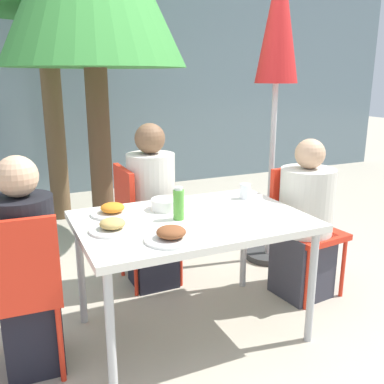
{
  "coord_description": "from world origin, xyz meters",
  "views": [
    {
      "loc": [
        -0.94,
        -2.08,
        1.49
      ],
      "look_at": [
        0.0,
        0.0,
        0.87
      ],
      "focal_mm": 40.0,
      "sensor_mm": 36.0,
      "label": 1
    }
  ],
  "objects_px": {
    "chair_left": "(17,285)",
    "drinking_cup": "(245,191)",
    "salad_bowl": "(166,204)",
    "bottle": "(179,204)",
    "chair_right": "(302,220)",
    "chair_far": "(139,216)",
    "person_left": "(27,273)",
    "person_right": "(305,225)",
    "closed_umbrella": "(278,37)",
    "person_far": "(152,211)"
  },
  "relations": [
    {
      "from": "chair_left",
      "to": "drinking_cup",
      "type": "xyz_separation_m",
      "value": [
        1.42,
        0.24,
        0.25
      ]
    },
    {
      "from": "drinking_cup",
      "to": "salad_bowl",
      "type": "height_order",
      "value": "drinking_cup"
    },
    {
      "from": "bottle",
      "to": "chair_right",
      "type": "bearing_deg",
      "value": 9.94
    },
    {
      "from": "chair_far",
      "to": "drinking_cup",
      "type": "xyz_separation_m",
      "value": [
        0.56,
        -0.51,
        0.25
      ]
    },
    {
      "from": "person_left",
      "to": "chair_right",
      "type": "distance_m",
      "value": 1.82
    },
    {
      "from": "chair_right",
      "to": "salad_bowl",
      "type": "bearing_deg",
      "value": -7.69
    },
    {
      "from": "person_right",
      "to": "closed_umbrella",
      "type": "height_order",
      "value": "closed_umbrella"
    },
    {
      "from": "bottle",
      "to": "salad_bowl",
      "type": "height_order",
      "value": "bottle"
    },
    {
      "from": "chair_right",
      "to": "drinking_cup",
      "type": "bearing_deg",
      "value": -10.17
    },
    {
      "from": "bottle",
      "to": "drinking_cup",
      "type": "height_order",
      "value": "bottle"
    },
    {
      "from": "chair_far",
      "to": "closed_umbrella",
      "type": "relative_size",
      "value": 0.37
    },
    {
      "from": "person_far",
      "to": "chair_far",
      "type": "bearing_deg",
      "value": -122.03
    },
    {
      "from": "bottle",
      "to": "salad_bowl",
      "type": "distance_m",
      "value": 0.21
    },
    {
      "from": "person_right",
      "to": "person_far",
      "type": "relative_size",
      "value": 0.93
    },
    {
      "from": "chair_right",
      "to": "person_far",
      "type": "distance_m",
      "value": 1.06
    },
    {
      "from": "chair_left",
      "to": "closed_umbrella",
      "type": "distance_m",
      "value": 2.44
    },
    {
      "from": "person_far",
      "to": "bottle",
      "type": "height_order",
      "value": "person_far"
    },
    {
      "from": "person_left",
      "to": "person_far",
      "type": "xyz_separation_m",
      "value": [
        0.88,
        0.63,
        0.02
      ]
    },
    {
      "from": "person_left",
      "to": "person_right",
      "type": "relative_size",
      "value": 1.03
    },
    {
      "from": "chair_left",
      "to": "closed_umbrella",
      "type": "xyz_separation_m",
      "value": [
        1.96,
        0.74,
        1.25
      ]
    },
    {
      "from": "person_far",
      "to": "person_right",
      "type": "bearing_deg",
      "value": 56.4
    },
    {
      "from": "person_right",
      "to": "salad_bowl",
      "type": "distance_m",
      "value": 1.0
    },
    {
      "from": "chair_far",
      "to": "salad_bowl",
      "type": "xyz_separation_m",
      "value": [
        0.01,
        -0.52,
        0.23
      ]
    },
    {
      "from": "salad_bowl",
      "to": "chair_left",
      "type": "bearing_deg",
      "value": -164.51
    },
    {
      "from": "person_right",
      "to": "bottle",
      "type": "bearing_deg",
      "value": -0.87
    },
    {
      "from": "chair_left",
      "to": "drinking_cup",
      "type": "relative_size",
      "value": 9.08
    },
    {
      "from": "chair_far",
      "to": "person_far",
      "type": "relative_size",
      "value": 0.74
    },
    {
      "from": "person_left",
      "to": "person_far",
      "type": "relative_size",
      "value": 0.96
    },
    {
      "from": "salad_bowl",
      "to": "person_left",
      "type": "bearing_deg",
      "value": -168.68
    },
    {
      "from": "chair_left",
      "to": "person_far",
      "type": "xyz_separation_m",
      "value": [
        0.93,
        0.71,
        0.04
      ]
    },
    {
      "from": "person_left",
      "to": "bottle",
      "type": "bearing_deg",
      "value": 0.15
    },
    {
      "from": "chair_left",
      "to": "person_left",
      "type": "relative_size",
      "value": 0.78
    },
    {
      "from": "chair_far",
      "to": "drinking_cup",
      "type": "bearing_deg",
      "value": 47.06
    },
    {
      "from": "person_right",
      "to": "closed_umbrella",
      "type": "xyz_separation_m",
      "value": [
        0.14,
        0.61,
        1.26
      ]
    },
    {
      "from": "chair_right",
      "to": "chair_far",
      "type": "bearing_deg",
      "value": -34.54
    },
    {
      "from": "person_far",
      "to": "bottle",
      "type": "relative_size",
      "value": 6.36
    },
    {
      "from": "chair_right",
      "to": "chair_far",
      "type": "distance_m",
      "value": 1.15
    },
    {
      "from": "chair_far",
      "to": "person_far",
      "type": "height_order",
      "value": "person_far"
    },
    {
      "from": "closed_umbrella",
      "to": "person_right",
      "type": "bearing_deg",
      "value": -102.58
    },
    {
      "from": "chair_left",
      "to": "salad_bowl",
      "type": "relative_size",
      "value": 4.95
    },
    {
      "from": "person_right",
      "to": "bottle",
      "type": "distance_m",
      "value": 1.01
    },
    {
      "from": "chair_far",
      "to": "person_far",
      "type": "distance_m",
      "value": 0.1
    },
    {
      "from": "closed_umbrella",
      "to": "bottle",
      "type": "height_order",
      "value": "closed_umbrella"
    },
    {
      "from": "person_left",
      "to": "bottle",
      "type": "relative_size",
      "value": 6.09
    },
    {
      "from": "chair_right",
      "to": "closed_umbrella",
      "type": "distance_m",
      "value": 1.36
    },
    {
      "from": "person_left",
      "to": "closed_umbrella",
      "type": "bearing_deg",
      "value": 22.1
    },
    {
      "from": "person_right",
      "to": "salad_bowl",
      "type": "relative_size",
      "value": 6.19
    },
    {
      "from": "closed_umbrella",
      "to": "chair_right",
      "type": "bearing_deg",
      "value": -100.28
    },
    {
      "from": "person_left",
      "to": "salad_bowl",
      "type": "relative_size",
      "value": 6.38
    },
    {
      "from": "chair_right",
      "to": "person_far",
      "type": "relative_size",
      "value": 0.74
    }
  ]
}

